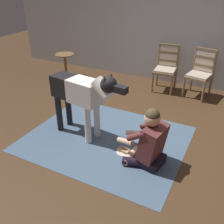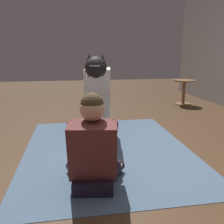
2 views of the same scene
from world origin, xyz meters
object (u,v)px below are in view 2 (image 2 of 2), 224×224
(large_dog, at_px, (98,85))
(hot_dog_on_plate, at_px, (96,163))
(round_side_table, at_px, (184,90))
(person_sitting_on_floor, at_px, (93,149))

(large_dog, distance_m, hot_dog_on_plate, 1.05)
(round_side_table, bearing_deg, large_dog, -48.08)
(large_dog, relative_size, hot_dog_on_plate, 6.30)
(large_dog, bearing_deg, person_sitting_on_floor, -8.58)
(large_dog, relative_size, round_side_table, 2.66)
(person_sitting_on_floor, xyz_separation_m, round_side_table, (-3.05, 2.30, -0.01))
(person_sitting_on_floor, bearing_deg, hot_dog_on_plate, 171.42)
(hot_dog_on_plate, bearing_deg, round_side_table, 140.00)
(hot_dog_on_plate, xyz_separation_m, round_side_table, (-2.67, 2.24, 0.31))
(person_sitting_on_floor, height_order, large_dog, large_dog)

